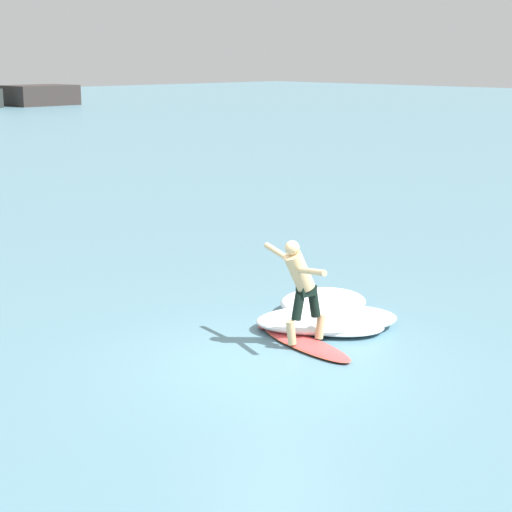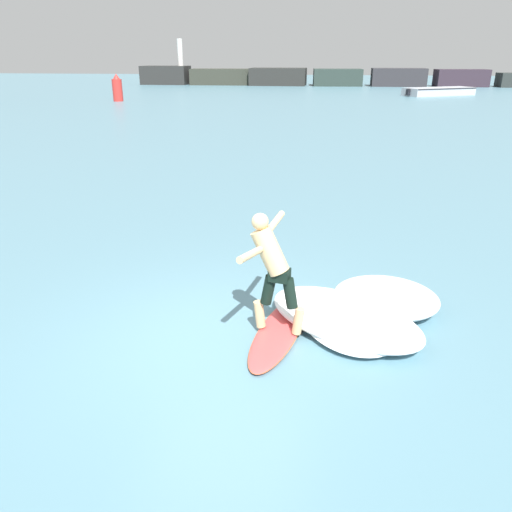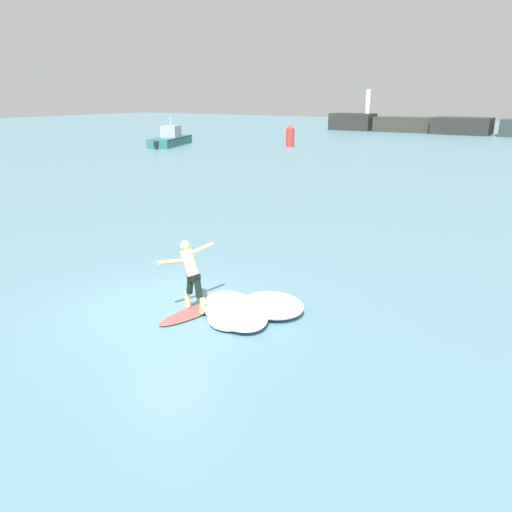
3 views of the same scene
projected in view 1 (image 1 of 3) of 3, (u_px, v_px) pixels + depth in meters
The scene contains 6 objects.
ground_plane at pixel (278, 361), 12.56m from camera, with size 200.00×200.00×0.00m, color slate.
surfboard at pixel (304, 343), 13.24m from camera, with size 0.88×2.26×0.21m.
surfer at pixel (301, 282), 12.93m from camera, with size 0.81×1.56×1.63m.
wave_foam_at_tail at pixel (323, 302), 14.90m from camera, with size 1.79×1.64×0.38m.
wave_foam_at_nose at pixel (328, 321), 14.14m from camera, with size 1.86×2.25×0.18m.
wave_foam_beside at pixel (327, 320), 14.03m from camera, with size 2.69×2.46×0.31m.
Camera 1 is at (-8.44, -8.36, 4.38)m, focal length 60.00 mm.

